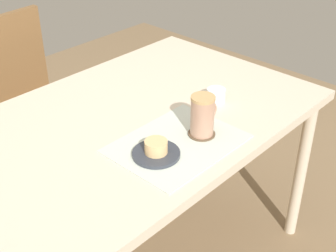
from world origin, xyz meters
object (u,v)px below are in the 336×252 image
(pastry_plate, at_px, (156,154))
(sugar_bowl, at_px, (216,95))
(coffee_mug, at_px, (203,115))
(dining_table, at_px, (131,135))
(pastry, at_px, (156,147))
(wooden_chair, at_px, (31,103))

(pastry_plate, xyz_separation_m, sugar_bowl, (0.41, 0.09, 0.02))
(coffee_mug, bearing_deg, dining_table, 108.21)
(coffee_mug, distance_m, sugar_bowl, 0.25)
(pastry, height_order, sugar_bowl, pastry)
(dining_table, distance_m, coffee_mug, 0.31)
(wooden_chair, bearing_deg, pastry, 77.48)
(pastry_plate, bearing_deg, pastry, 180.00)
(coffee_mug, bearing_deg, pastry, 172.08)
(sugar_bowl, bearing_deg, pastry_plate, -168.13)
(wooden_chair, bearing_deg, coffee_mug, 88.46)
(dining_table, relative_size, wooden_chair, 1.51)
(pastry_plate, bearing_deg, coffee_mug, -7.92)
(pastry_plate, height_order, pastry, pastry)
(coffee_mug, bearing_deg, sugar_bowl, 27.20)
(dining_table, xyz_separation_m, pastry_plate, (-0.11, -0.23, 0.08))
(pastry_plate, relative_size, sugar_bowl, 2.12)
(pastry_plate, distance_m, sugar_bowl, 0.42)
(dining_table, distance_m, pastry_plate, 0.26)
(sugar_bowl, bearing_deg, pastry, -168.13)
(sugar_bowl, bearing_deg, wooden_chair, 106.54)
(pastry, relative_size, sugar_bowl, 1.01)
(dining_table, xyz_separation_m, sugar_bowl, (0.30, -0.14, 0.10))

